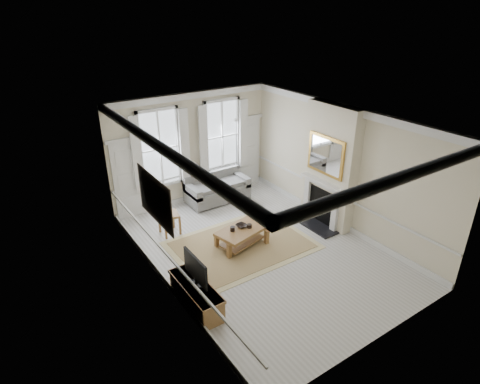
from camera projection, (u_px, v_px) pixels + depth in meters
floor at (261, 250)px, 10.22m from camera, size 7.20×7.20×0.00m
ceiling at (265, 120)px, 8.75m from camera, size 7.20×7.20×0.00m
back_wall at (192, 148)px, 12.18m from camera, size 5.20×0.00×5.20m
left_wall at (161, 220)px, 8.18m from camera, size 0.00×7.20×7.20m
right_wall at (340, 167)px, 10.79m from camera, size 0.00×7.20×7.20m
window_left at (160, 149)px, 11.53m from camera, size 1.26×0.20×2.20m
window_right at (222, 136)px, 12.59m from camera, size 1.26×0.20×2.20m
door_left at (129, 180)px, 11.36m from camera, size 0.90×0.08×2.30m
door_right at (248, 153)px, 13.42m from camera, size 0.90×0.08×2.30m
painting at (155, 199)px, 8.27m from camera, size 0.05×1.66×1.06m
chimney_breast at (330, 166)px, 10.85m from camera, size 0.35×1.70×3.38m
hearth at (314, 224)px, 11.36m from camera, size 0.55×1.50×0.05m
fireplace at (321, 200)px, 11.16m from camera, size 0.21×1.45×1.33m
mirror at (325, 156)px, 10.59m from camera, size 0.06×1.26×1.06m
sofa at (217, 189)px, 12.66m from camera, size 1.95×0.95×0.88m
side_table at (169, 217)px, 10.76m from camera, size 0.59×0.59×0.60m
rug at (242, 245)px, 10.42m from camera, size 3.50×2.60×0.02m
coffee_table at (242, 232)px, 10.25m from camera, size 1.45×1.04×0.49m
ceramic_pot_a at (233, 229)px, 10.10m from camera, size 0.12×0.12×0.12m
ceramic_pot_b at (249, 226)px, 10.26m from camera, size 0.13×0.13×0.09m
bowl at (241, 226)px, 10.30m from camera, size 0.31×0.31×0.07m
tv_stand at (196, 295)px, 8.25m from camera, size 0.48×1.50×0.54m
tv at (196, 269)px, 7.97m from camera, size 0.08×0.90×0.68m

